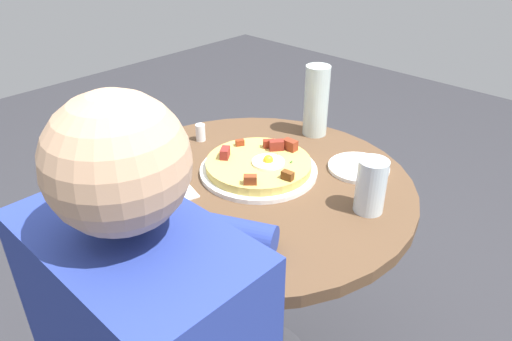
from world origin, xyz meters
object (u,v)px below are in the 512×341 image
object	(u,v)px
dining_table	(254,235)
water_glass	(371,186)
bread_plate	(359,168)
pizza_plate	(259,170)
knife	(152,189)
breakfast_pizza	(259,164)
fork	(166,185)
water_bottle	(316,101)
salt_shaker	(201,132)

from	to	relation	value
dining_table	water_glass	bearing A→B (deg)	18.98
dining_table	bread_plate	world-z (taller)	bread_plate
pizza_plate	water_glass	size ratio (longest dim) A/B	2.37
pizza_plate	water_glass	xyz separation A→B (m)	(0.30, 0.05, 0.06)
knife	water_glass	distance (m)	0.52
breakfast_pizza	fork	xyz separation A→B (m)	(-0.12, -0.21, -0.02)
water_bottle	dining_table	bearing A→B (deg)	-79.06
breakfast_pizza	salt_shaker	size ratio (longest dim) A/B	5.47
bread_plate	knife	bearing A→B (deg)	-124.85
bread_plate	fork	world-z (taller)	bread_plate
knife	salt_shaker	distance (m)	0.29
breakfast_pizza	dining_table	bearing A→B (deg)	-62.37
bread_plate	water_glass	world-z (taller)	water_glass
knife	salt_shaker	bearing A→B (deg)	-49.07
bread_plate	water_bottle	distance (m)	0.26
dining_table	fork	world-z (taller)	fork
dining_table	breakfast_pizza	size ratio (longest dim) A/B	2.95
knife	water_bottle	world-z (taller)	water_bottle
fork	water_glass	distance (m)	0.49
pizza_plate	bread_plate	distance (m)	0.26
breakfast_pizza	water_bottle	bearing A→B (deg)	97.81
fork	water_bottle	bearing A→B (deg)	-83.34
breakfast_pizza	salt_shaker	world-z (taller)	breakfast_pizza
dining_table	pizza_plate	distance (m)	0.18
dining_table	pizza_plate	xyz separation A→B (m)	(-0.03, 0.05, 0.17)
pizza_plate	knife	world-z (taller)	pizza_plate
breakfast_pizza	water_bottle	world-z (taller)	water_bottle
bread_plate	dining_table	bearing A→B (deg)	-122.84
water_glass	water_bottle	world-z (taller)	water_bottle
dining_table	fork	xyz separation A→B (m)	(-0.14, -0.16, 0.17)
pizza_plate	bread_plate	xyz separation A→B (m)	(0.18, 0.19, -0.00)
salt_shaker	dining_table	bearing A→B (deg)	-13.48
bread_plate	knife	size ratio (longest dim) A/B	0.89
breakfast_pizza	fork	world-z (taller)	breakfast_pizza
fork	salt_shaker	bearing A→B (deg)	-44.03
knife	fork	bearing A→B (deg)	-90.00
breakfast_pizza	knife	world-z (taller)	breakfast_pizza
pizza_plate	water_glass	bearing A→B (deg)	9.03
knife	water_glass	bearing A→B (deg)	-129.93
dining_table	knife	xyz separation A→B (m)	(-0.15, -0.20, 0.17)
bread_plate	salt_shaker	xyz separation A→B (m)	(-0.43, -0.17, 0.02)
dining_table	water_glass	distance (m)	0.37
breakfast_pizza	bread_plate	distance (m)	0.26
fork	salt_shaker	xyz separation A→B (m)	(-0.14, 0.23, 0.02)
fork	water_glass	bearing A→B (deg)	-132.64
water_glass	salt_shaker	world-z (taller)	water_glass
pizza_plate	water_bottle	xyz separation A→B (m)	(-0.04, 0.29, 0.10)
breakfast_pizza	salt_shaker	xyz separation A→B (m)	(-0.25, 0.02, 0.00)
water_glass	water_bottle	distance (m)	0.42
salt_shaker	fork	bearing A→B (deg)	-59.46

